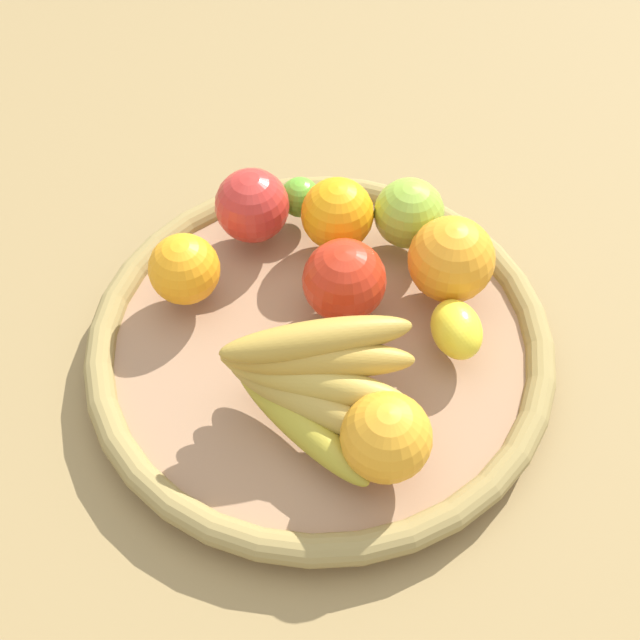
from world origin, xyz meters
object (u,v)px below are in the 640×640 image
(apple_0, at_px, (345,281))
(banana_bunch, at_px, (312,381))
(orange_3, at_px, (451,259))
(apple_1, at_px, (405,211))
(apple_2, at_px, (252,206))
(orange_0, at_px, (184,269))
(lemon_0, at_px, (456,329))
(lime_0, at_px, (300,197))
(orange_2, at_px, (386,437))
(orange_1, at_px, (337,214))

(apple_0, relative_size, banana_bunch, 0.47)
(orange_3, bearing_deg, apple_1, 155.00)
(apple_2, distance_m, orange_0, 0.10)
(apple_0, height_order, lemon_0, apple_0)
(apple_2, bearing_deg, lime_0, 67.55)
(apple_2, xyz_separation_m, orange_0, (-0.00, -0.10, -0.00))
(orange_0, relative_size, apple_1, 0.96)
(banana_bunch, relative_size, apple_1, 2.36)
(orange_0, xyz_separation_m, apple_1, (0.13, 0.19, 0.00))
(banana_bunch, distance_m, lemon_0, 0.15)
(orange_0, relative_size, orange_2, 0.90)
(apple_0, height_order, banana_bunch, banana_bunch)
(apple_0, xyz_separation_m, lemon_0, (0.11, 0.02, -0.02))
(lemon_0, height_order, orange_0, orange_0)
(orange_1, height_order, banana_bunch, banana_bunch)
(apple_2, bearing_deg, orange_0, -90.63)
(orange_0, bearing_deg, apple_0, 28.81)
(apple_0, distance_m, lime_0, 0.14)
(lime_0, height_order, apple_1, apple_1)
(apple_0, relative_size, lime_0, 1.88)
(apple_1, bearing_deg, orange_1, -139.68)
(orange_1, xyz_separation_m, lime_0, (-0.05, 0.01, -0.02))
(banana_bunch, distance_m, apple_2, 0.23)
(orange_0, bearing_deg, orange_3, 37.27)
(orange_3, xyz_separation_m, orange_2, (0.05, -0.20, -0.00))
(orange_1, bearing_deg, orange_0, -118.29)
(orange_0, xyz_separation_m, orange_3, (0.20, 0.15, 0.01))
(banana_bunch, distance_m, apple_1, 0.23)
(apple_2, bearing_deg, orange_1, 28.62)
(banana_bunch, distance_m, orange_2, 0.08)
(orange_3, height_order, apple_1, orange_3)
(orange_2, bearing_deg, orange_3, 105.60)
(lime_0, relative_size, apple_1, 0.59)
(apple_2, height_order, lime_0, apple_2)
(banana_bunch, bearing_deg, orange_2, -3.24)
(orange_3, bearing_deg, apple_2, -165.53)
(orange_0, distance_m, apple_1, 0.23)
(orange_1, xyz_separation_m, orange_2, (0.18, -0.19, 0.00))
(orange_1, distance_m, banana_bunch, 0.21)
(apple_0, xyz_separation_m, apple_1, (-0.01, 0.11, -0.00))
(apple_0, bearing_deg, orange_3, 49.74)
(apple_2, xyz_separation_m, apple_1, (0.13, 0.09, -0.00))
(orange_3, xyz_separation_m, lime_0, (-0.18, -0.00, -0.02))
(apple_2, height_order, orange_3, orange_3)
(orange_2, height_order, apple_1, orange_2)
(apple_2, height_order, orange_2, same)
(orange_0, bearing_deg, lemon_0, 22.04)
(orange_1, xyz_separation_m, orange_0, (-0.08, -0.14, -0.00))
(orange_1, height_order, apple_1, orange_1)
(apple_2, xyz_separation_m, lime_0, (0.02, 0.05, -0.02))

